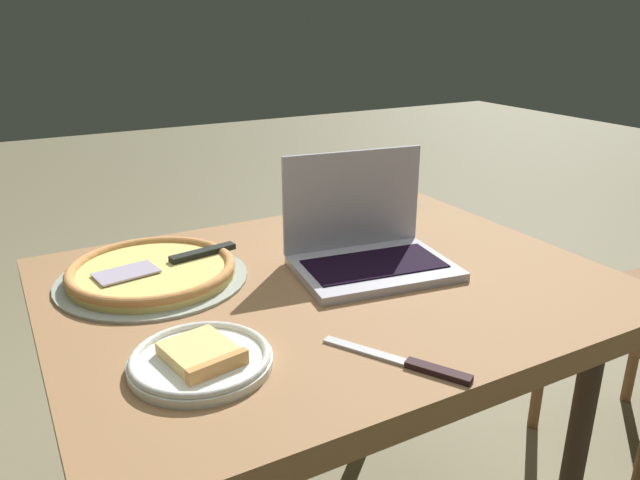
{
  "coord_description": "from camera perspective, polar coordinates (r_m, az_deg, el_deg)",
  "views": [
    {
      "loc": [
        -0.57,
        -0.98,
        1.24
      ],
      "look_at": [
        -0.04,
        -0.02,
        0.83
      ],
      "focal_mm": 34.29,
      "sensor_mm": 36.0,
      "label": 1
    }
  ],
  "objects": [
    {
      "name": "dining_table",
      "position": [
        1.26,
        1.04,
        -6.36
      ],
      "size": [
        1.1,
        0.86,
        0.73
      ],
      "color": "olive",
      "rests_on": "ground_plane"
    },
    {
      "name": "laptop",
      "position": [
        1.29,
        4.38,
        -0.4
      ],
      "size": [
        0.35,
        0.27,
        0.23
      ],
      "color": "#AFACBA",
      "rests_on": "dining_table"
    },
    {
      "name": "pizza_plate",
      "position": [
        0.96,
        -11.04,
        -10.84
      ],
      "size": [
        0.22,
        0.22,
        0.04
      ],
      "color": "white",
      "rests_on": "dining_table"
    },
    {
      "name": "pizza_tray",
      "position": [
        1.28,
        -15.38,
        -2.85
      ],
      "size": [
        0.38,
        0.38,
        0.04
      ],
      "color": "#9CA598",
      "rests_on": "dining_table"
    },
    {
      "name": "table_knife",
      "position": [
        0.96,
        8.36,
        -11.33
      ],
      "size": [
        0.14,
        0.22,
        0.01
      ],
      "color": "silver",
      "rests_on": "dining_table"
    },
    {
      "name": "drink_cup",
      "position": [
        1.72,
        7.66,
        4.65
      ],
      "size": [
        0.07,
        0.07,
        0.09
      ],
      "color": "#3970B1",
      "rests_on": "dining_table"
    }
  ]
}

